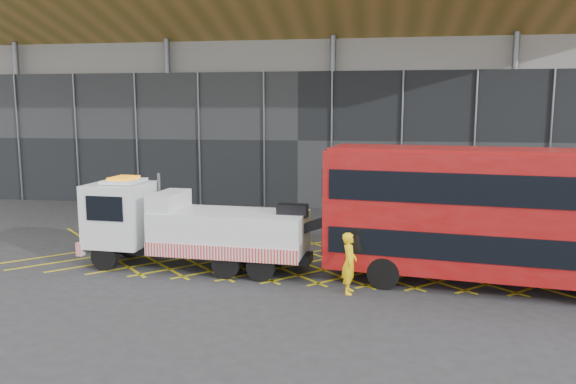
# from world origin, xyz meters

# --- Properties ---
(ground_plane) EXTENTS (120.00, 120.00, 0.00)m
(ground_plane) POSITION_xyz_m (0.00, 0.00, 0.00)
(ground_plane) COLOR #2A2A2C
(road_markings) EXTENTS (26.36, 7.16, 0.01)m
(road_markings) POSITION_xyz_m (4.80, 0.00, 0.01)
(road_markings) COLOR gold
(road_markings) RESTS_ON ground_plane
(construction_building) EXTENTS (55.00, 23.97, 18.00)m
(construction_building) POSITION_xyz_m (1.92, 18.40, 8.98)
(construction_building) COLOR gray
(construction_building) RESTS_ON ground_plane
(recovery_truck) EXTENTS (9.81, 2.86, 3.41)m
(recovery_truck) POSITION_xyz_m (-0.18, -2.10, 1.57)
(recovery_truck) COLOR black
(recovery_truck) RESTS_ON ground_plane
(bus_towed) EXTENTS (11.54, 4.16, 4.60)m
(bus_towed) POSITION_xyz_m (10.66, -2.78, 2.55)
(bus_towed) COLOR maroon
(bus_towed) RESTS_ON ground_plane
(worker) EXTENTS (0.50, 0.74, 1.98)m
(worker) POSITION_xyz_m (5.87, -4.03, 0.99)
(worker) COLOR yellow
(worker) RESTS_ON ground_plane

